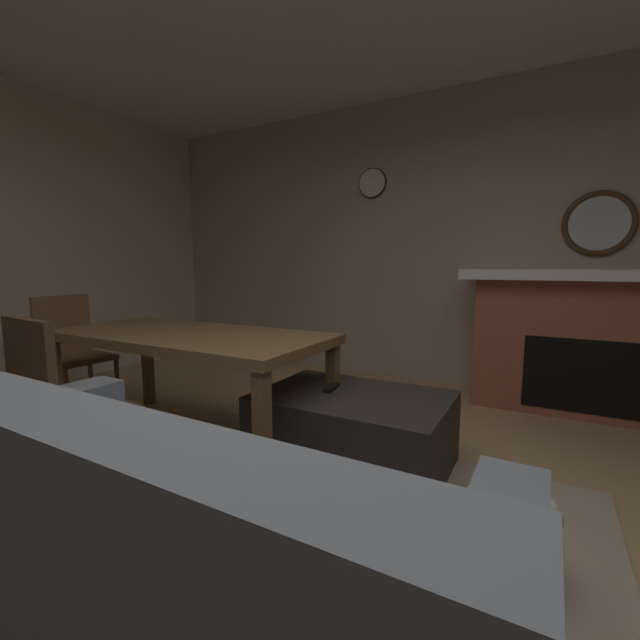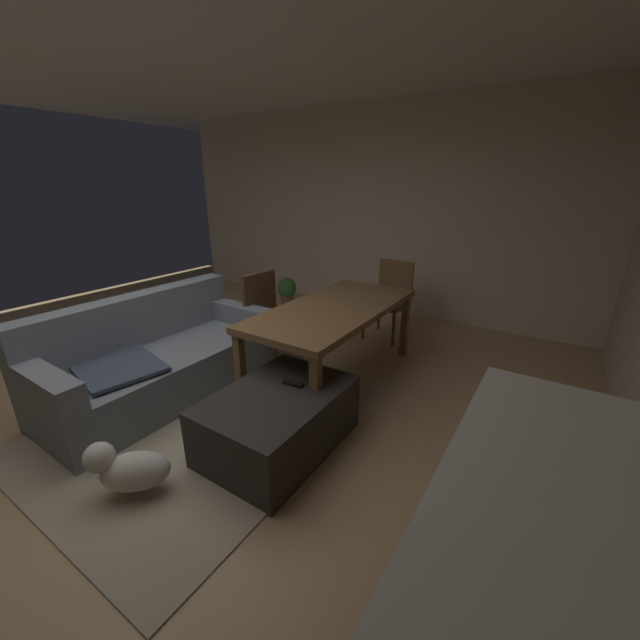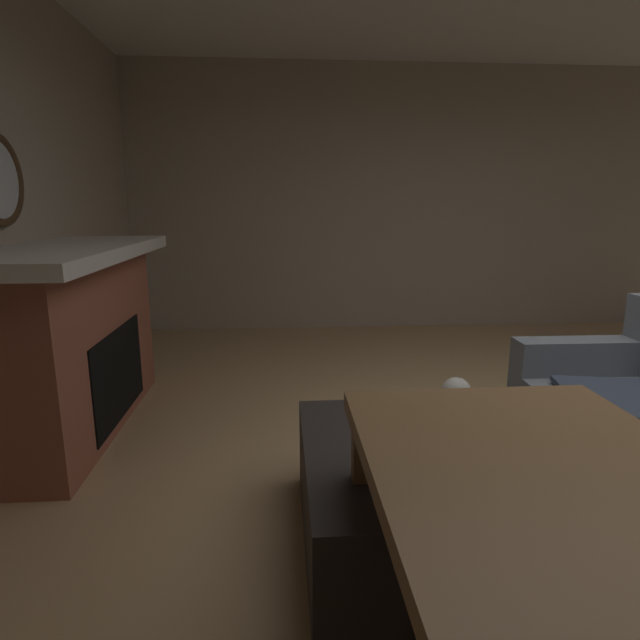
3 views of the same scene
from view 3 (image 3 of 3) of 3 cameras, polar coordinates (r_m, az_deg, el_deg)
floor at (r=2.94m, az=27.73°, el=-16.88°), size 8.84×8.84×0.00m
wall_left at (r=6.01m, az=10.19°, el=12.84°), size 0.12×6.72×2.84m
area_rug at (r=2.57m, az=23.75°, el=-20.92°), size 2.60×2.00×0.01m
fireplace at (r=3.50m, az=-26.08°, el=-1.91°), size 1.94×0.76×1.14m
ottoman_coffee_table at (r=2.24m, az=8.28°, el=-18.80°), size 1.07×0.74×0.43m
tv_remote at (r=1.99m, az=8.81°, el=-15.54°), size 0.07×0.17×0.02m
small_dog at (r=3.11m, az=13.33°, el=-10.20°), size 0.45×0.46×0.33m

